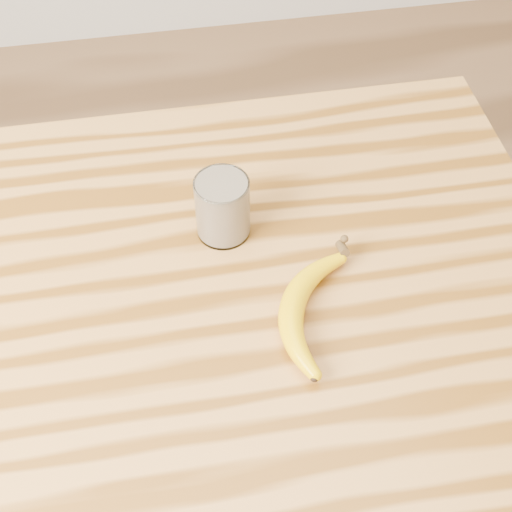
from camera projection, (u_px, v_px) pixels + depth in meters
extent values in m
cube|color=#AF7636|center=(137.00, 318.00, 0.95)|extent=(1.20, 0.80, 0.04)
cylinder|color=brown|center=(398.00, 271.00, 1.57)|extent=(0.06, 0.06, 0.86)
cylinder|color=white|center=(223.00, 207.00, 0.99)|extent=(0.08, 0.08, 0.10)
torus|color=white|center=(221.00, 184.00, 0.95)|extent=(0.08, 0.08, 0.00)
cylinder|color=#F0E2C1|center=(223.00, 207.00, 0.99)|extent=(0.07, 0.07, 0.09)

